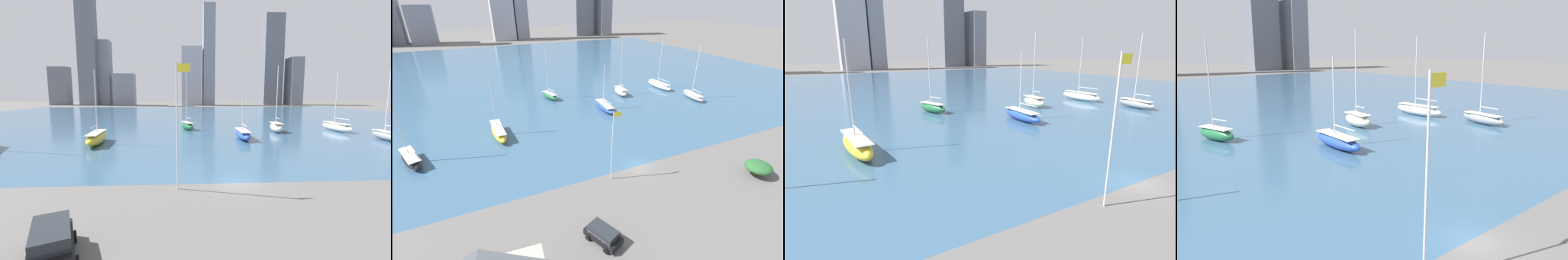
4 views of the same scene
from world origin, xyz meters
The scene contains 10 objects.
ground_plane centered at (0.00, 0.00, 0.00)m, with size 500.00×500.00×0.00m, color #605E5B.
harbor_water centered at (0.00, 70.00, 0.00)m, with size 180.00×140.00×0.00m.
flag_pole centered at (-5.73, -1.19, 6.16)m, with size 1.24×0.14×11.35m.
distant_city_skyline centered at (0.33, 168.32, 26.37)m, with size 180.92×19.87×73.66m.
sailboat_yellow centered at (-19.76, 20.60, 1.11)m, with size 2.96×10.14×12.52m.
sailboat_gray centered at (32.67, 21.36, 0.96)m, with size 2.82×8.29×14.25m.
sailboat_white centered at (30.41, 33.40, 1.04)m, with size 2.78×10.14×13.81m.
sailboat_cream centered at (16.00, 32.64, 1.16)m, with size 2.84×6.40×14.69m.
sailboat_blue centered at (6.41, 24.32, 0.94)m, with size 2.76×9.25×11.19m.
sailboat_green centered at (-3.79, 37.87, 1.02)m, with size 3.81×7.09×13.45m.
Camera 3 is at (-24.38, -14.26, 11.54)m, focal length 28.00 mm.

